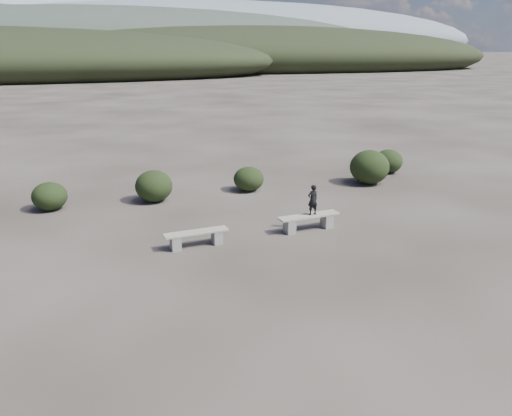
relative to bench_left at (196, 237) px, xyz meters
name	(u,v)px	position (x,y,z in m)	size (l,w,h in m)	color
ground	(302,311)	(1.41, -4.02, -0.26)	(1200.00, 1200.00, 0.00)	#28231F
bench_left	(196,237)	(0.00, 0.00, 0.00)	(1.75, 0.54, 0.43)	slate
bench_right	(309,221)	(3.34, 0.31, 0.02)	(1.88, 0.59, 0.46)	slate
seated_person	(313,200)	(3.46, 0.32, 0.65)	(0.32, 0.21, 0.89)	black
shrub_a	(50,196)	(-3.99, 4.56, 0.20)	(1.12, 1.12, 0.92)	black
shrub_b	(154,186)	(-0.64, 4.52, 0.28)	(1.27, 1.27, 1.09)	black
shrub_c	(249,179)	(2.85, 4.87, 0.19)	(1.12, 1.12, 0.90)	black
shrub_d	(369,167)	(7.62, 4.49, 0.40)	(1.51, 1.51, 1.32)	black
shrub_e	(388,161)	(9.28, 5.85, 0.24)	(1.19, 1.19, 1.00)	black
mountain_ridges	(90,39)	(-6.07, 335.04, 10.58)	(500.00, 400.00, 56.00)	black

